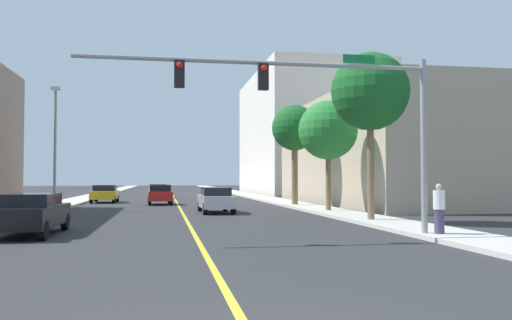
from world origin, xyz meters
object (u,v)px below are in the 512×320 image
traffic_signal_mast (317,98)px  palm_far (295,129)px  palm_mid (328,131)px  car_black (31,213)px  car_red (160,194)px  car_white (158,191)px  palm_near (370,92)px  car_silver (216,199)px  car_yellow (105,193)px  pedestrian (439,209)px  street_lamp (55,140)px

traffic_signal_mast → palm_far: (4.24, 19.67, 0.89)m
palm_mid → car_black: size_ratio=1.39×
palm_mid → car_black: bearing=-144.9°
car_red → car_white: bearing=88.8°
palm_near → car_silver: size_ratio=1.70×
car_yellow → car_silver: bearing=118.8°
pedestrian → car_yellow: bearing=-21.9°
car_yellow → car_silver: 15.97m
palm_far → car_yellow: bearing=149.5°
palm_mid → car_black: (-13.87, -9.77, -3.96)m
palm_mid → car_silver: palm_mid is taller
car_silver → pedestrian: bearing=-68.0°
street_lamp → car_black: street_lamp is taller
car_black → pedestrian: 13.88m
street_lamp → palm_near: 19.44m
street_lamp → palm_far: (15.63, 2.33, 1.17)m
street_lamp → car_silver: (9.48, -3.62, -3.53)m
palm_mid → car_red: 15.08m
palm_mid → pedestrian: palm_mid is taller
palm_near → car_black: size_ratio=1.65×
car_yellow → car_silver: (7.61, -14.04, 0.01)m
traffic_signal_mast → palm_mid: palm_mid is taller
car_black → street_lamp: bearing=-80.9°
street_lamp → car_red: bearing=45.4°
pedestrian → palm_near: bearing=-49.0°
car_red → palm_far: bearing=-25.5°
car_red → car_black: bearing=-103.9°
car_silver → car_white: (-3.42, 22.69, -0.03)m
street_lamp → car_yellow: size_ratio=1.79×
street_lamp → car_white: size_ratio=1.73×
palm_near → car_red: palm_near is taller
palm_near → palm_mid: 7.00m
palm_far → car_black: size_ratio=1.54×
street_lamp → car_red: (6.28, 6.37, -3.52)m
palm_far → car_white: size_ratio=1.63×
street_lamp → car_black: (1.99, -14.34, -3.52)m
car_white → car_red: 12.70m
car_yellow → palm_far: bearing=149.9°
street_lamp → car_white: 20.33m
car_yellow → car_black: 24.77m
car_yellow → street_lamp: bearing=80.2°
palm_mid → palm_near: bearing=-92.1°
car_white → car_red: (0.22, -12.70, 0.04)m
palm_far → car_black: 22.05m
car_red → pedestrian: 25.69m
car_silver → pedestrian: (6.00, -14.00, 0.21)m
street_lamp → palm_far: 15.85m
car_white → palm_far: bearing=-58.6°
palm_far → car_silver: 9.76m
traffic_signal_mast → car_red: bearing=102.2°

